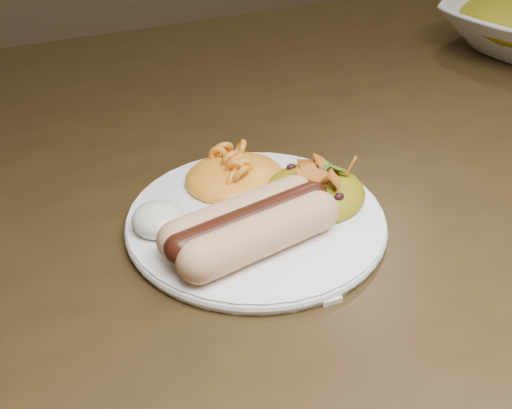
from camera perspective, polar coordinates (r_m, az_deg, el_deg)
name	(u,v)px	position (r m, az deg, el deg)	size (l,w,h in m)	color
table	(302,231)	(0.64, 4.39, -2.51)	(1.60, 0.90, 0.75)	#322410
plate	(256,220)	(0.49, 0.00, -1.51)	(0.21, 0.21, 0.01)	white
hotdog	(251,224)	(0.44, -0.52, -1.90)	(0.12, 0.08, 0.03)	#F1AC84
mac_and_cheese	(235,165)	(0.52, -2.04, 3.80)	(0.09, 0.08, 0.03)	#FF9C29
sour_cream	(158,214)	(0.47, -9.31, -0.94)	(0.04, 0.04, 0.03)	white
taco_salad	(315,184)	(0.50, 5.62, 1.95)	(0.09, 0.08, 0.04)	#B16D00
fork	(301,260)	(0.45, 4.35, -5.27)	(0.02, 0.16, 0.00)	silver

